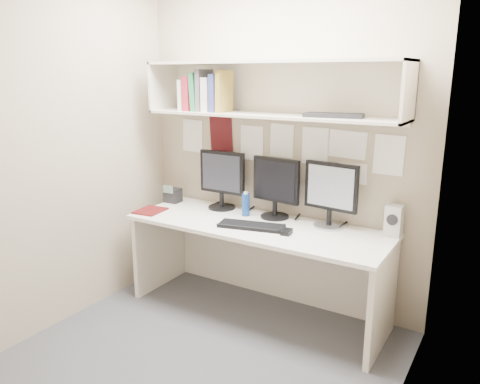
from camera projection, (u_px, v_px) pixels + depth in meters
The scene contains 19 objects.
floor at pixel (209, 352), 3.17m from camera, with size 2.40×2.00×0.01m, color #424247.
wall_back at pixel (280, 143), 3.67m from camera, with size 2.40×0.02×2.60m, color tan.
wall_front at pixel (72, 200), 2.02m from camera, with size 2.40×0.02×2.60m, color tan.
wall_left at pixel (73, 147), 3.45m from camera, with size 0.02×2.00×2.60m, color tan.
wall_right at pixel (410, 187), 2.24m from camera, with size 0.02×2.00×2.60m, color tan.
desk at pixel (257, 268), 3.61m from camera, with size 2.00×0.70×0.73m.
overhead_hutch at pixel (272, 89), 3.46m from camera, with size 2.00×0.38×0.40m.
pinned_papers at pixel (279, 149), 3.68m from camera, with size 1.92×0.01×0.48m, color white, non-canonical shape.
monitor_left at pixel (222, 178), 3.87m from camera, with size 0.41×0.23×0.48m.
monitor_center at pixel (276, 185), 3.62m from camera, with size 0.41×0.22×0.47m.
monitor_right at pixel (331, 192), 3.40m from camera, with size 0.41×0.23×0.48m.
keyboard at pixel (251, 226), 3.44m from camera, with size 0.48×0.17×0.02m, color black.
mouse at pixel (287, 232), 3.29m from camera, with size 0.06×0.10×0.03m, color black.
speaker at pixel (394, 221), 3.24m from camera, with size 0.11×0.12×0.22m.
blue_bottle at pixel (246, 204), 3.70m from camera, with size 0.06×0.06×0.19m.
maroon_notebook at pixel (150, 211), 3.84m from camera, with size 0.20×0.25×0.01m, color #520E0E.
desk_phone at pixel (173, 195), 4.11m from camera, with size 0.14×0.13×0.16m.
book_stack at pixel (206, 93), 3.66m from camera, with size 0.40×0.20×0.32m.
hutch_tray at pixel (334, 115), 3.17m from camera, with size 0.40×0.15×0.03m, color black.
Camera 1 is at (1.64, -2.28, 1.83)m, focal length 35.00 mm.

